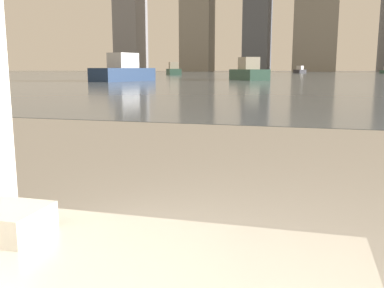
{
  "coord_description": "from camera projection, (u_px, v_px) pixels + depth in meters",
  "views": [
    {
      "loc": [
        0.67,
        -0.09,
        0.96
      ],
      "look_at": [
        0.02,
        2.31,
        0.51
      ],
      "focal_mm": 40.0,
      "sensor_mm": 36.0,
      "label": 1
    }
  ],
  "objects": [
    {
      "name": "towel_stack",
      "position": [
        2.0,
        221.0,
        1.21
      ],
      "size": [
        0.24,
        0.19,
        0.08
      ],
      "color": "silver",
      "rests_on": "bathtub"
    },
    {
      "name": "harbor_water",
      "position": [
        304.0,
        75.0,
        59.35
      ],
      "size": [
        180.0,
        110.0,
        0.01
      ],
      "color": "slate",
      "rests_on": "ground_plane"
    },
    {
      "name": "harbor_boat_2",
      "position": [
        123.0,
        71.0,
        31.09
      ],
      "size": [
        3.26,
        5.68,
        2.02
      ],
      "color": "navy",
      "rests_on": "harbor_water"
    },
    {
      "name": "harbor_boat_3",
      "position": [
        174.0,
        70.0,
        59.79
      ],
      "size": [
        3.42,
        4.97,
        1.77
      ],
      "color": "#335647",
      "rests_on": "harbor_water"
    },
    {
      "name": "harbor_boat_4",
      "position": [
        249.0,
        72.0,
        34.18
      ],
      "size": [
        3.77,
        4.97,
        1.79
      ],
      "color": "#335647",
      "rests_on": "harbor_water"
    },
    {
      "name": "harbor_boat_5",
      "position": [
        300.0,
        70.0,
        80.12
      ],
      "size": [
        2.36,
        3.84,
        1.36
      ],
      "color": "#2D2D33",
      "rests_on": "harbor_water"
    },
    {
      "name": "skyline_tower_0",
      "position": [
        130.0,
        2.0,
        121.87
      ],
      "size": [
        7.11,
        9.25,
        39.27
      ],
      "color": "slate",
      "rests_on": "ground_plane"
    },
    {
      "name": "skyline_tower_1",
      "position": [
        197.0,
        7.0,
        117.15
      ],
      "size": [
        8.31,
        7.97,
        34.87
      ],
      "color": "gray",
      "rests_on": "ground_plane"
    }
  ]
}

